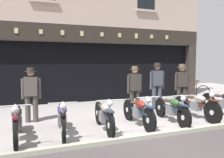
# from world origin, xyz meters

# --- Properties ---
(ground) EXTENTS (23.25, 22.00, 0.18)m
(ground) POSITION_xyz_m (0.00, -0.98, -0.04)
(ground) COLOR #9E9795
(shop_facade) EXTENTS (11.55, 4.42, 6.53)m
(shop_facade) POSITION_xyz_m (0.00, 7.00, 1.75)
(shop_facade) COLOR black
(shop_facade) RESTS_ON ground
(motorcycle_far_left) EXTENTS (0.62, 2.10, 0.94)m
(motorcycle_far_left) POSITION_xyz_m (-2.97, 1.05, 0.44)
(motorcycle_far_left) COLOR black
(motorcycle_far_left) RESTS_ON ground
(motorcycle_left) EXTENTS (0.62, 1.97, 0.92)m
(motorcycle_left) POSITION_xyz_m (-1.96, 1.05, 0.43)
(motorcycle_left) COLOR black
(motorcycle_left) RESTS_ON ground
(motorcycle_center_left) EXTENTS (0.62, 1.96, 0.91)m
(motorcycle_center_left) POSITION_xyz_m (-0.89, 1.01, 0.42)
(motorcycle_center_left) COLOR black
(motorcycle_center_left) RESTS_ON ground
(motorcycle_center) EXTENTS (0.62, 1.96, 0.91)m
(motorcycle_center) POSITION_xyz_m (0.14, 1.06, 0.42)
(motorcycle_center) COLOR black
(motorcycle_center) RESTS_ON ground
(motorcycle_center_right) EXTENTS (0.62, 1.99, 0.90)m
(motorcycle_center_right) POSITION_xyz_m (1.23, 1.02, 0.41)
(motorcycle_center_right) COLOR black
(motorcycle_center_right) RESTS_ON ground
(motorcycle_right) EXTENTS (0.62, 2.10, 0.92)m
(motorcycle_right) POSITION_xyz_m (2.26, 1.15, 0.43)
(motorcycle_right) COLOR black
(motorcycle_right) RESTS_ON ground
(motorcycle_far_right) EXTENTS (0.62, 2.04, 0.93)m
(motorcycle_far_right) POSITION_xyz_m (3.34, 1.10, 0.43)
(motorcycle_far_right) COLOR black
(motorcycle_far_right) RESTS_ON ground
(salesman_left) EXTENTS (0.55, 0.33, 1.61)m
(salesman_left) POSITION_xyz_m (-2.59, 2.59, 0.89)
(salesman_left) COLOR #47423D
(salesman_left) RESTS_ON ground
(shopkeeper_center) EXTENTS (0.56, 0.33, 1.63)m
(shopkeeper_center) POSITION_xyz_m (0.79, 2.54, 0.90)
(shopkeeper_center) COLOR #38332D
(shopkeeper_center) RESTS_ON ground
(salesman_right) EXTENTS (0.55, 0.36, 1.74)m
(salesman_right) POSITION_xyz_m (1.85, 2.79, 0.97)
(salesman_right) COLOR #3D424C
(salesman_right) RESTS_ON ground
(assistant_far_right) EXTENTS (0.55, 0.37, 1.69)m
(assistant_far_right) POSITION_xyz_m (2.73, 2.49, 0.95)
(assistant_far_right) COLOR #38332D
(assistant_far_right) RESTS_ON ground
(advert_board_near) EXTENTS (0.73, 0.03, 0.98)m
(advert_board_near) POSITION_xyz_m (2.61, 5.40, 1.91)
(advert_board_near) COLOR beige
(leaning_bicycle) EXTENTS (1.79, 0.50, 0.95)m
(leaning_bicycle) POSITION_xyz_m (4.27, 3.64, 0.38)
(leaning_bicycle) COLOR black
(leaning_bicycle) RESTS_ON ground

